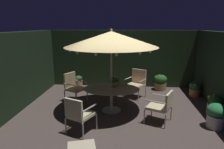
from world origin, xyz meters
TOP-DOWN VIEW (x-y plane):
  - ground_plane at (0.00, 0.00)m, footprint 6.82×6.54m
  - hedge_backdrop_rear at (0.00, 3.12)m, footprint 6.82×0.30m
  - hedge_backdrop_left at (-3.26, 0.00)m, footprint 0.30×6.54m
  - patio_dining_table at (-0.25, 0.24)m, footprint 1.77×1.34m
  - patio_umbrella at (-0.25, 0.24)m, footprint 2.79×2.79m
  - centerpiece_planter at (-0.14, 0.39)m, footprint 0.27×0.27m
  - patio_chair_north at (0.60, 1.65)m, footprint 0.86×0.86m
  - patio_chair_northeast at (-1.68, 1.04)m, footprint 0.81×0.80m
  - patio_chair_east at (-0.93, -1.24)m, footprint 0.77×0.79m
  - patio_chair_southeast at (1.22, -0.48)m, footprint 0.82×0.82m
  - ottoman_footrest at (-0.58, -2.46)m, footprint 0.63×0.58m
  - potted_plant_right_near at (1.63, 2.58)m, footprint 0.53×0.53m
  - potted_plant_front_corner at (2.83, 1.83)m, footprint 0.43×0.43m
  - potted_plant_right_far at (2.62, -0.63)m, footprint 0.52×0.52m
  - potted_plant_back_right at (-1.91, 2.71)m, footprint 0.34×0.34m
  - potted_plant_left_near at (2.93, 0.23)m, footprint 0.44×0.44m

SIDE VIEW (x-z plane):
  - ground_plane at x=0.00m, z-range -0.02..0.00m
  - potted_plant_back_right at x=-1.91m, z-range 0.00..0.51m
  - potted_plant_front_corner at x=2.83m, z-range 0.01..0.58m
  - potted_plant_left_near at x=2.93m, z-range 0.00..0.60m
  - potted_plant_right_near at x=1.63m, z-range 0.01..0.67m
  - potted_plant_right_far at x=2.62m, z-range 0.02..0.69m
  - ottoman_footrest at x=-0.58m, z-range 0.16..0.59m
  - patio_chair_southeast at x=1.22m, z-range 0.08..0.99m
  - patio_chair_east at x=-0.93m, z-range 0.08..1.05m
  - patio_chair_northeast at x=-1.68m, z-range 0.06..1.07m
  - patio_chair_north at x=0.60m, z-range 0.06..1.10m
  - patio_dining_table at x=-0.25m, z-range 0.25..1.00m
  - centerpiece_planter at x=-0.14m, z-range 0.77..1.12m
  - hedge_backdrop_rear at x=0.00m, z-range 0.00..2.47m
  - hedge_backdrop_left at x=-3.26m, z-range 0.00..2.47m
  - patio_umbrella at x=-0.25m, z-range 0.98..3.55m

